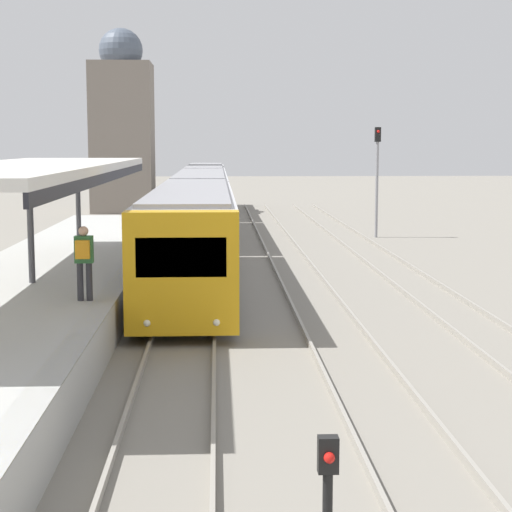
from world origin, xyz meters
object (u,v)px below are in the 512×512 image
Objects in this scene: signal_post_near at (328,500)px; person_on_platform at (84,257)px; signal_mast_far at (377,169)px; train_near at (201,202)px.

person_on_platform is at bearing 110.05° from signal_post_near.
person_on_platform is at bearing -115.67° from signal_mast_far.
train_near is at bearing 177.21° from signal_mast_far.
signal_mast_far reaches higher than person_on_platform.
signal_mast_far reaches higher than train_near.
person_on_platform reaches higher than signal_post_near.
train_near is at bearing 93.16° from signal_post_near.
person_on_platform is 0.98× the size of signal_post_near.
train_near is 26.92× the size of signal_post_near.
signal_post_near is 33.90m from signal_mast_far.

